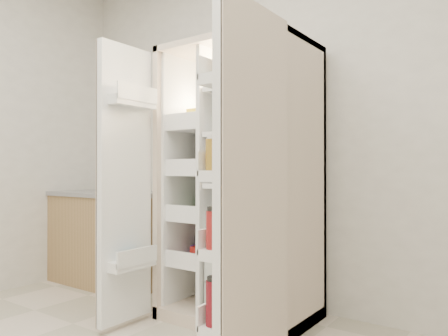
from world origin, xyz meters
The scene contains 5 objects.
wall_back centered at (0.00, 2.00, 1.35)m, with size 4.00×0.02×2.70m, color white.
refrigerator centered at (-0.07, 1.65, 0.74)m, with size 0.92×0.70×1.80m.
freezer_door centered at (-0.58, 1.05, 0.89)m, with size 0.15×0.40×1.72m.
fridge_door centered at (0.40, 0.96, 0.87)m, with size 0.17×0.58×1.72m.
kitchen_counter centered at (-1.49, 1.67, 0.40)m, with size 1.09×0.58×0.79m.
Camera 1 is at (1.47, -0.75, 0.97)m, focal length 34.00 mm.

